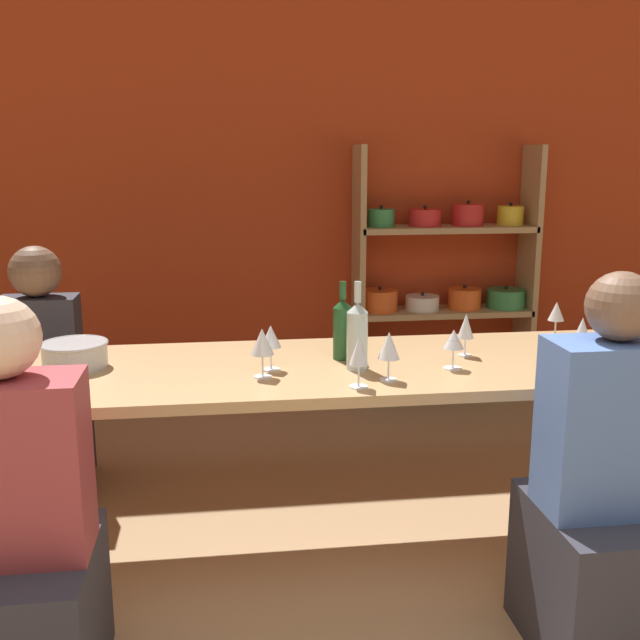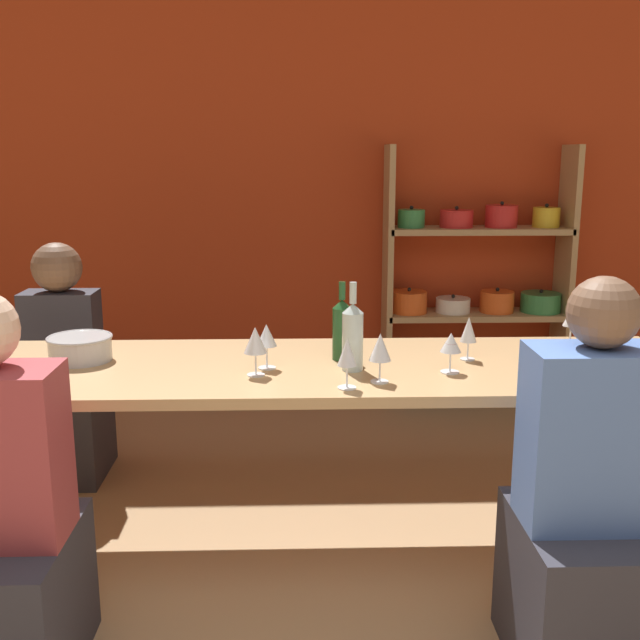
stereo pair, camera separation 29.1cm
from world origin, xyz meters
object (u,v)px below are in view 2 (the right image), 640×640
at_px(wine_bottle_green, 342,328).
at_px(person_near_b, 585,533).
at_px(wine_glass_red_b, 267,337).
at_px(cell_phone, 18,385).
at_px(dining_table, 321,385).
at_px(person_near_a, 0,542).
at_px(wine_glass_white_c, 347,354).
at_px(wine_glass_white_b, 587,339).
at_px(wine_glass_red_c, 380,349).
at_px(mixing_bowl, 80,347).
at_px(person_far_a, 66,388).
at_px(shelf_unit, 475,306).
at_px(wine_glass_white_a, 469,331).
at_px(wine_bottle_dark, 353,336).
at_px(wine_glass_red_d, 255,342).
at_px(wine_glass_red_a, 451,344).
at_px(wine_glass_empty_a, 571,317).

relative_size(wine_bottle_green, person_near_b, 0.25).
height_order(wine_glass_red_b, cell_phone, wine_glass_red_b).
bearing_deg(dining_table, wine_bottle_green, 38.74).
bearing_deg(cell_phone, person_near_a, -79.26).
relative_size(cell_phone, person_near_a, 0.14).
bearing_deg(wine_glass_red_b, wine_glass_white_c, -41.60).
relative_size(wine_glass_white_b, wine_glass_red_c, 1.06).
height_order(wine_glass_red_c, cell_phone, wine_glass_red_c).
distance_m(dining_table, mixing_bowl, 0.94).
xyz_separation_m(wine_glass_white_b, person_far_a, (-2.16, 0.86, -0.44)).
bearing_deg(cell_phone, wine_glass_white_b, 2.79).
height_order(shelf_unit, wine_glass_white_a, shelf_unit).
relative_size(wine_bottle_dark, person_near_b, 0.27).
xyz_separation_m(wine_bottle_green, wine_glass_white_a, (0.49, -0.02, -0.01)).
bearing_deg(person_far_a, wine_glass_red_d, 138.35).
distance_m(mixing_bowl, wine_bottle_green, 1.01).
distance_m(dining_table, wine_glass_red_c, 0.37).
distance_m(dining_table, person_near_b, 1.09).
bearing_deg(cell_phone, wine_glass_red_b, 13.02).
xyz_separation_m(wine_glass_white_a, wine_glass_red_b, (-0.78, -0.10, 0.01)).
xyz_separation_m(wine_bottle_dark, wine_glass_red_a, (0.35, -0.04, -0.02)).
height_order(wine_bottle_dark, person_near_a, person_near_a).
bearing_deg(person_far_a, wine_bottle_dark, 148.79).
height_order(wine_glass_white_a, person_far_a, person_far_a).
xyz_separation_m(wine_bottle_green, wine_glass_white_b, (0.87, -0.22, 0.01)).
relative_size(wine_glass_white_b, person_near_b, 0.15).
distance_m(wine_glass_white_b, person_near_a, 2.05).
height_order(wine_glass_white_b, wine_glass_red_b, wine_glass_white_b).
xyz_separation_m(wine_glass_empty_a, person_near_b, (-0.32, -1.07, -0.42)).
distance_m(mixing_bowl, person_near_b, 1.91).
distance_m(mixing_bowl, wine_glass_empty_a, 2.01).
height_order(shelf_unit, wine_glass_white_c, shelf_unit).
bearing_deg(dining_table, wine_glass_empty_a, 16.36).
relative_size(wine_glass_red_b, wine_glass_red_d, 0.95).
bearing_deg(person_near_a, wine_glass_white_c, 22.61).
distance_m(wine_glass_white_a, person_near_a, 1.77).
height_order(cell_phone, person_far_a, person_far_a).
bearing_deg(wine_bottle_green, shelf_unit, 61.68).
relative_size(wine_glass_white_b, wine_glass_red_d, 1.04).
height_order(wine_bottle_green, wine_glass_red_d, wine_bottle_green).
xyz_separation_m(mixing_bowl, wine_glass_red_c, (1.13, -0.32, 0.07)).
relative_size(wine_bottle_dark, wine_glass_red_c, 1.88).
relative_size(mixing_bowl, cell_phone, 1.51).
relative_size(wine_glass_white_a, wine_glass_red_a, 1.14).
height_order(dining_table, person_near_a, person_near_a).
relative_size(shelf_unit, wine_bottle_green, 5.20).
height_order(wine_glass_red_a, person_near_b, person_near_b).
bearing_deg(person_far_a, shelf_unit, -153.60).
distance_m(dining_table, wine_glass_red_d, 0.35).
xyz_separation_m(wine_bottle_green, wine_glass_white_c, (-0.00, -0.37, -0.00)).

